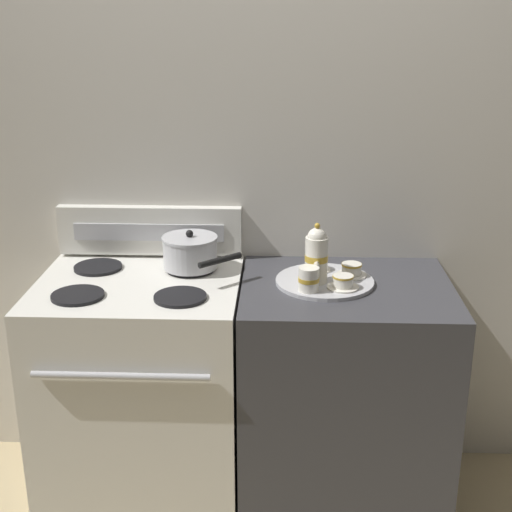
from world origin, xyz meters
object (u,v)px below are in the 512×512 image
Objects in this scene: serving_tray at (325,281)px; creamer_jug at (309,279)px; teacup_left at (343,282)px; teapot at (316,255)px; stove at (143,392)px; teacup_right at (351,270)px; teacup_front at (316,264)px; saucepan at (191,252)px.

creamer_jug is (-0.06, -0.11, 0.05)m from serving_tray.
teacup_left is 0.13m from creamer_jug.
teapot is 2.58× the size of creamer_jug.
creamer_jug is at bearing -7.73° from stove.
serving_tray is 3.18× the size of teacup_right.
teacup_right and teacup_front have the same top height.
teapot reaches higher than saucepan.
teapot is 1.97× the size of teacup_right.
teacup_left is 1.31× the size of creamer_jug.
teapot reaches higher than teacup_front.
saucepan is 2.83× the size of teacup_front.
saucepan reaches higher than serving_tray.
saucepan is 1.43× the size of teapot.
serving_tray reaches higher than stove.
teacup_right is (0.10, 0.04, 0.03)m from serving_tray.
teacup_left is at bearing -63.75° from teacup_front.
teacup_left reaches higher than stove.
stove is at bearing 175.75° from teacup_left.
stove is 0.88m from teacup_left.
serving_tray is at bearing -73.69° from teacup_front.
teapot is at bearing -145.90° from serving_tray.
creamer_jug is (-0.03, -0.21, 0.02)m from teacup_front.
creamer_jug reaches higher than teacup_right.
teapot is at bearing -153.52° from teacup_right.
teacup_right is 0.22m from creamer_jug.
stove is 0.80m from creamer_jug.
stove is 10.73× the size of creamer_jug.
stove is 8.21× the size of teacup_front.
saucepan is at bearing 173.15° from teacup_right.
stove is 0.57m from saucepan.
teacup_left is at bearing -19.09° from saucepan.
creamer_jug is (-0.03, -0.08, -0.06)m from teapot.
teacup_left and teacup_right have the same top height.
creamer_jug is at bearing -166.53° from teacup_left.
stove is at bearing -175.12° from teacup_right.
saucepan is 0.47m from teacup_front.
saucepan is at bearing 167.03° from serving_tray.
teacup_front is 1.31× the size of creamer_jug.
teapot is 0.11m from creamer_jug.
teapot is at bearing -92.08° from teacup_front.
teacup_front is at bearing 87.92° from teapot.
stove is at bearing 172.27° from creamer_jug.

